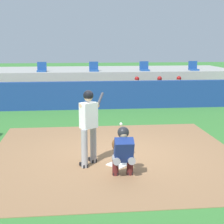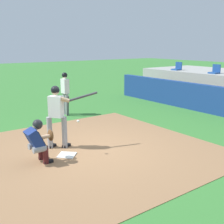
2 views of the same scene
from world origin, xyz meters
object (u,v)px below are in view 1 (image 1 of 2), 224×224
Objects in this scene: home_plate at (119,164)px; dugout_player_0 at (137,90)px; catcher_crouched at (123,150)px; stadium_seat_3 at (144,68)px; stadium_seat_1 at (42,69)px; dugout_player_1 at (160,90)px; stadium_seat_2 at (94,69)px; stadium_seat_4 at (193,68)px; dugout_player_2 at (179,90)px; batter_at_plate at (89,123)px.

home_plate is 0.34× the size of dugout_player_0.
stadium_seat_3 reaches higher than catcher_crouched.
stadium_seat_1 is at bearing 155.59° from dugout_player_0.
catcher_crouched is 11.27m from stadium_seat_3.
dugout_player_1 is 2.71× the size of stadium_seat_1.
stadium_seat_2 is at bearing 145.43° from dugout_player_1.
stadium_seat_3 is at bearing 75.67° from home_plate.
catcher_crouched is at bearing -108.37° from dugout_player_1.
dugout_player_2 is at bearing -123.05° from stadium_seat_4.
batter_at_plate is at bearing 128.70° from catcher_crouched.
dugout_player_2 reaches higher than catcher_crouched.
batter_at_plate is at bearing -107.73° from dugout_player_0.
stadium_seat_1 is 5.20m from stadium_seat_3.
batter_at_plate is at bearing -114.36° from dugout_player_1.
dugout_player_1 is 3.15m from stadium_seat_4.
stadium_seat_4 is at bearing 0.00° from stadium_seat_3.
catcher_crouched is 9.09m from dugout_player_0.
catcher_crouched is 2.99× the size of stadium_seat_4.
home_plate is 0.34× the size of dugout_player_1.
stadium_seat_1 reaches higher than catcher_crouched.
dugout_player_1 is at bearing -80.18° from stadium_seat_3.
dugout_player_0 and dugout_player_2 have the same top height.
catcher_crouched is at bearing -51.30° from batter_at_plate.
batter_at_plate is 1.39× the size of dugout_player_2.
stadium_seat_3 is at bearing 122.09° from dugout_player_2.
dugout_player_0 is (2.57, 8.04, -0.36)m from batter_at_plate.
home_plate is at bearing 89.82° from catcher_crouched.
batter_at_plate is at bearing -108.07° from stadium_seat_3.
stadium_seat_3 reaches higher than home_plate.
batter_at_plate is 3.76× the size of stadium_seat_4.
catcher_crouched is 1.11× the size of dugout_player_1.
stadium_seat_4 is (7.80, 0.00, 0.00)m from stadium_seat_1.
batter_at_plate is 10.61m from stadium_seat_3.
dugout_player_0 is (1.88, 8.90, 0.06)m from catcher_crouched.
stadium_seat_3 is at bearing 76.61° from catcher_crouched.
dugout_player_2 is 2.71× the size of stadium_seat_1.
catcher_crouched is at bearing -101.96° from dugout_player_0.
batter_at_plate is 8.83m from dugout_player_1.
dugout_player_0 is at bearing 72.27° from batter_at_plate.
dugout_player_1 is 2.71× the size of stadium_seat_4.
dugout_player_2 is at bearing -57.91° from stadium_seat_3.
dugout_player_2 is at bearing 66.44° from catcher_crouched.
dugout_player_2 is at bearing -17.44° from stadium_seat_1.
stadium_seat_2 is (0.00, 10.93, 0.93)m from catcher_crouched.
stadium_seat_3 is (3.29, 10.07, 0.50)m from batter_at_plate.
stadium_seat_2 is at bearing 152.30° from dugout_player_2.
stadium_seat_4 is at bearing 42.15° from dugout_player_1.
dugout_player_0 reaches higher than home_plate.
stadium_seat_1 is at bearing 162.56° from dugout_player_2.
dugout_player_1 reaches higher than home_plate.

